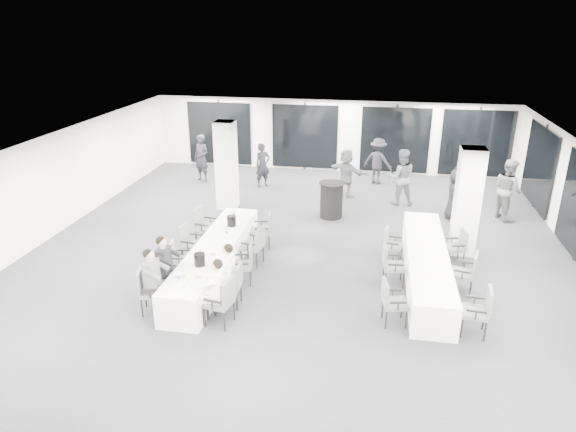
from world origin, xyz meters
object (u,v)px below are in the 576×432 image
(chair_main_right_near, at_px, (223,299))
(chair_main_right_mid, at_px, (245,262))
(cocktail_table, at_px, (331,200))
(chair_side_left_mid, at_px, (391,263))
(chair_main_right_fourth, at_px, (255,243))
(banquet_table_side, at_px, (426,265))
(standing_guest_g, at_px, (201,155))
(chair_main_left_far, at_px, (203,224))
(chair_main_left_mid, at_px, (178,257))
(chair_side_right_mid, at_px, (467,271))
(standing_guest_b, at_px, (401,173))
(standing_guest_c, at_px, (378,158))
(chair_main_right_far, at_px, (264,228))
(chair_main_left_second, at_px, (161,272))
(chair_main_left_fourth, at_px, (189,241))
(chair_main_right_second, at_px, (233,282))
(chair_side_right_near, at_px, (480,308))
(standing_guest_e, at_px, (455,191))
(ice_bucket_near, at_px, (200,260))
(ice_bucket_far, at_px, (232,221))
(chair_side_left_far, at_px, (390,242))
(standing_guest_f, at_px, (346,170))
(standing_guest_h, at_px, (508,185))
(standing_guest_d, at_px, (466,167))
(banquet_table_main, at_px, (215,259))
(standing_guest_a, at_px, (263,162))
(chair_side_right_far, at_px, (458,245))
(chair_side_left_near, at_px, (391,300))

(chair_main_right_near, bearing_deg, chair_main_right_mid, 10.73)
(cocktail_table, xyz_separation_m, chair_side_left_mid, (1.76, -4.02, -0.01))
(cocktail_table, bearing_deg, chair_main_right_fourth, -113.19)
(banquet_table_side, relative_size, standing_guest_g, 2.53)
(chair_main_left_far, bearing_deg, chair_main_left_mid, 8.47)
(chair_main_left_mid, height_order, chair_side_right_mid, chair_side_right_mid)
(standing_guest_b, distance_m, standing_guest_c, 2.29)
(chair_main_right_far, relative_size, standing_guest_g, 0.49)
(chair_main_left_second, bearing_deg, chair_side_left_mid, 117.51)
(chair_main_left_fourth, distance_m, chair_main_right_second, 2.50)
(chair_main_right_near, relative_size, chair_main_right_far, 1.06)
(chair_main_right_second, distance_m, chair_side_right_near, 4.96)
(chair_main_right_mid, xyz_separation_m, standing_guest_e, (5.22, 5.09, 0.34))
(chair_main_left_second, height_order, standing_guest_g, standing_guest_g)
(ice_bucket_near, bearing_deg, banquet_table_side, 18.25)
(chair_main_right_second, height_order, standing_guest_e, standing_guest_e)
(banquet_table_side, bearing_deg, ice_bucket_far, 172.23)
(chair_main_right_near, xyz_separation_m, chair_side_left_far, (3.29, 3.55, -0.09))
(chair_main_right_mid, xyz_separation_m, standing_guest_f, (1.83, 6.61, 0.40))
(standing_guest_f, distance_m, ice_bucket_far, 5.69)
(chair_side_left_far, distance_m, standing_guest_h, 5.04)
(standing_guest_d, bearing_deg, standing_guest_h, 81.75)
(banquet_table_main, height_order, chair_main_right_second, chair_main_right_second)
(chair_main_right_fourth, relative_size, standing_guest_b, 0.47)
(chair_main_right_far, distance_m, standing_guest_g, 6.51)
(cocktail_table, relative_size, chair_main_left_second, 1.10)
(chair_main_right_far, relative_size, chair_side_left_far, 1.12)
(chair_side_left_mid, bearing_deg, chair_main_right_near, -61.17)
(banquet_table_main, height_order, standing_guest_c, standing_guest_c)
(chair_main_right_mid, height_order, standing_guest_e, standing_guest_e)
(chair_main_right_mid, height_order, standing_guest_g, standing_guest_g)
(chair_main_left_second, height_order, standing_guest_d, standing_guest_d)
(chair_main_left_second, height_order, standing_guest_h, standing_guest_h)
(standing_guest_c, relative_size, ice_bucket_far, 7.07)
(chair_main_right_near, relative_size, chair_main_right_fourth, 1.04)
(chair_main_right_far, bearing_deg, chair_main_left_far, 79.65)
(chair_side_left_mid, bearing_deg, standing_guest_a, -151.78)
(chair_main_right_second, bearing_deg, ice_bucket_near, 68.22)
(banquet_table_main, xyz_separation_m, banquet_table_side, (4.95, 0.57, 0.00))
(chair_main_right_fourth, relative_size, chair_side_left_mid, 1.03)
(standing_guest_a, distance_m, standing_guest_b, 4.95)
(standing_guest_d, bearing_deg, chair_side_right_mid, 50.03)
(chair_main_left_second, relative_size, standing_guest_g, 0.50)
(banquet_table_side, relative_size, chair_side_right_far, 5.64)
(chair_side_left_mid, distance_m, chair_side_right_far, 2.18)
(standing_guest_g, distance_m, ice_bucket_near, 8.63)
(chair_main_left_far, relative_size, standing_guest_e, 0.59)
(chair_side_left_near, relative_size, chair_side_right_near, 0.94)
(standing_guest_b, bearing_deg, cocktail_table, 27.85)
(chair_main_left_far, xyz_separation_m, ice_bucket_near, (0.86, -2.67, 0.30))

